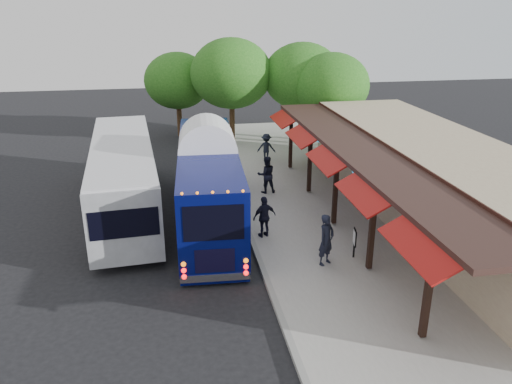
{
  "coord_description": "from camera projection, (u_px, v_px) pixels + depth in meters",
  "views": [
    {
      "loc": [
        -2.94,
        -14.88,
        9.08
      ],
      "look_at": [
        0.4,
        4.19,
        1.8
      ],
      "focal_mm": 35.0,
      "sensor_mm": 36.0,
      "label": 1
    }
  ],
  "objects": [
    {
      "name": "ped_b",
      "position": [
        266.0,
        175.0,
        25.01
      ],
      "size": [
        0.96,
        0.77,
        1.9
      ],
      "primitive_type": "imported",
      "rotation": [
        0.0,
        0.0,
        3.2
      ],
      "color": "black",
      "rests_on": "sidewalk"
    },
    {
      "name": "ped_d",
      "position": [
        266.0,
        148.0,
        30.12
      ],
      "size": [
        1.24,
        0.94,
        1.69
      ],
      "primitive_type": "imported",
      "rotation": [
        0.0,
        0.0,
        2.83
      ],
      "color": "black",
      "rests_on": "sidewalk"
    },
    {
      "name": "ground",
      "position": [
        265.0,
        282.0,
        17.39
      ],
      "size": [
        90.0,
        90.0,
        0.0
      ],
      "primitive_type": "plane",
      "color": "black",
      "rests_on": "ground"
    },
    {
      "name": "sidewalk",
      "position": [
        360.0,
        224.0,
        21.86
      ],
      "size": [
        10.0,
        40.0,
        0.15
      ],
      "primitive_type": "cube",
      "color": "#9E9B93",
      "rests_on": "ground"
    },
    {
      "name": "coach_bus",
      "position": [
        208.0,
        179.0,
        21.67
      ],
      "size": [
        3.02,
        11.62,
        3.68
      ],
      "rotation": [
        0.0,
        0.0,
        -0.05
      ],
      "color": "#070C52",
      "rests_on": "ground"
    },
    {
      "name": "ped_c",
      "position": [
        264.0,
        217.0,
        20.23
      ],
      "size": [
        1.1,
        0.73,
        1.74
      ],
      "primitive_type": "imported",
      "rotation": [
        0.0,
        0.0,
        3.46
      ],
      "color": "black",
      "rests_on": "sidewalk"
    },
    {
      "name": "curb",
      "position": [
        249.0,
        232.0,
        21.06
      ],
      "size": [
        0.2,
        40.0,
        0.16
      ],
      "primitive_type": "cube",
      "color": "gray",
      "rests_on": "ground"
    },
    {
      "name": "tree_mid",
      "position": [
        302.0,
        76.0,
        33.81
      ],
      "size": [
        5.31,
        5.31,
        6.8
      ],
      "color": "#382314",
      "rests_on": "ground"
    },
    {
      "name": "sign_board",
      "position": [
        355.0,
        239.0,
        18.56
      ],
      "size": [
        0.15,
        0.51,
        1.14
      ],
      "rotation": [
        0.0,
        0.0,
        -0.2
      ],
      "color": "black",
      "rests_on": "sidewalk"
    },
    {
      "name": "tree_right",
      "position": [
        332.0,
        85.0,
        32.34
      ],
      "size": [
        4.91,
        4.91,
        6.29
      ],
      "color": "#382314",
      "rests_on": "ground"
    },
    {
      "name": "ped_a",
      "position": [
        326.0,
        240.0,
        18.02
      ],
      "size": [
        0.84,
        0.78,
        1.94
      ],
      "primitive_type": "imported",
      "rotation": [
        0.0,
        0.0,
        0.6
      ],
      "color": "black",
      "rests_on": "sidewalk"
    },
    {
      "name": "station_shelter",
      "position": [
        436.0,
        181.0,
        21.78
      ],
      "size": [
        8.15,
        20.0,
        3.6
      ],
      "color": "tan",
      "rests_on": "ground"
    },
    {
      "name": "tree_far",
      "position": [
        177.0,
        81.0,
        35.5
      ],
      "size": [
        4.7,
        4.7,
        6.02
      ],
      "color": "#382314",
      "rests_on": "ground"
    },
    {
      "name": "city_bus",
      "position": [
        124.0,
        175.0,
        22.76
      ],
      "size": [
        3.56,
        12.33,
        3.27
      ],
      "rotation": [
        0.0,
        0.0,
        0.08
      ],
      "color": "gray",
      "rests_on": "ground"
    },
    {
      "name": "tree_left",
      "position": [
        231.0,
        74.0,
        33.62
      ],
      "size": [
        5.55,
        5.55,
        7.11
      ],
      "color": "#382314",
      "rests_on": "ground"
    }
  ]
}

